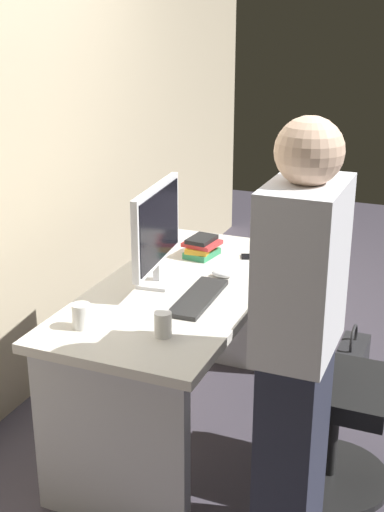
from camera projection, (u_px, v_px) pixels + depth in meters
The scene contains 12 objects.
ground_plane at pixel (183, 429), 3.36m from camera, with size 9.00×9.00×0.00m, color #3D3842.
desk at pixel (182, 332), 3.18m from camera, with size 1.53×0.73×0.76m.
office_chair at pixel (323, 391), 2.88m from camera, with size 0.52×0.52×0.94m.
person_at_desk at pixel (298, 351), 2.35m from camera, with size 0.40×0.24×1.64m.
monitor at pixel (157, 229), 3.05m from camera, with size 0.54×0.16×0.46m.
keyboard at pixel (199, 298), 2.95m from camera, with size 0.43×0.13×0.02m, color #262626.
mouse at pixel (222, 274), 3.20m from camera, with size 0.06×0.10×0.03m, color white.
cup_near_keyboard at pixel (163, 324), 2.61m from camera, with size 0.07×0.07×0.10m, color silver.
cup_by_monitor at pixel (81, 316), 2.68m from camera, with size 0.07×0.07×0.10m, color white.
book_stack at pixel (202, 247), 3.46m from camera, with size 0.22×0.18×0.10m.
cell_phone at pixel (256, 257), 3.45m from camera, with size 0.07×0.14×0.01m, color black.
handbag at pixel (351, 366), 3.67m from camera, with size 0.34×0.14×0.38m.
Camera 1 is at (-2.63, -1.14, 1.95)m, focal length 48.17 mm.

